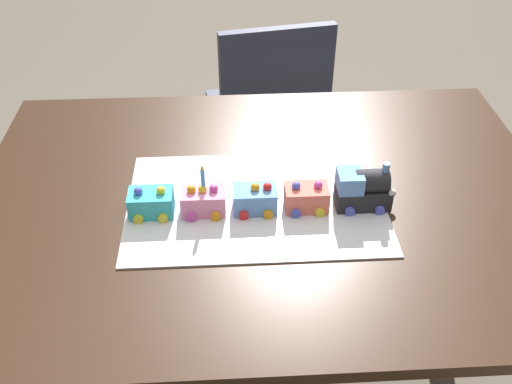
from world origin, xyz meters
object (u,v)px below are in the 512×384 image
at_px(birthday_candle, 203,176).
at_px(cake_locomotive, 363,189).
at_px(chair, 268,114).
at_px(cake_car_hopper_sky_blue, 255,199).
at_px(dining_table, 265,228).
at_px(cake_car_flatbed_bubblegum, 203,200).
at_px(cake_car_tanker_turquoise, 151,203).
at_px(cake_car_gondola_coral, 306,197).

bearing_deg(birthday_candle, cake_locomotive, -180.00).
xyz_separation_m(chair, cake_locomotive, (-0.15, 0.89, 0.32)).
distance_m(chair, cake_car_hopper_sky_blue, 0.94).
height_order(dining_table, cake_locomotive, cake_locomotive).
height_order(dining_table, cake_car_flatbed_bubblegum, cake_car_flatbed_bubblegum).
distance_m(cake_car_flatbed_bubblegum, cake_car_tanker_turquoise, 0.12).
distance_m(cake_car_tanker_turquoise, birthday_candle, 0.14).
height_order(cake_locomotive, cake_car_tanker_turquoise, cake_locomotive).
distance_m(cake_car_gondola_coral, birthday_candle, 0.24).
relative_size(cake_car_gondola_coral, cake_car_hopper_sky_blue, 1.00).
distance_m(chair, cake_car_flatbed_bubblegum, 0.96).
distance_m(dining_table, cake_car_tanker_turquoise, 0.30).
bearing_deg(cake_car_tanker_turquoise, chair, -110.64).
bearing_deg(dining_table, birthday_candle, 20.72).
distance_m(cake_locomotive, birthday_candle, 0.37).
distance_m(dining_table, cake_car_hopper_sky_blue, 0.15).
xyz_separation_m(cake_locomotive, birthday_candle, (0.36, 0.00, 0.05)).
bearing_deg(cake_locomotive, cake_car_tanker_turquoise, 0.00).
xyz_separation_m(cake_car_tanker_turquoise, birthday_candle, (-0.12, -0.00, 0.07)).
bearing_deg(birthday_candle, chair, -103.55).
height_order(cake_locomotive, cake_car_flatbed_bubblegum, cake_locomotive).
height_order(cake_car_hopper_sky_blue, birthday_candle, birthday_candle).
distance_m(cake_locomotive, cake_car_flatbed_bubblegum, 0.37).
distance_m(cake_car_hopper_sky_blue, cake_car_flatbed_bubblegum, 0.12).
xyz_separation_m(chair, cake_car_tanker_turquoise, (0.33, 0.89, 0.30)).
bearing_deg(cake_car_hopper_sky_blue, cake_locomotive, -180.00).
height_order(cake_car_flatbed_bubblegum, birthday_candle, birthday_candle).
height_order(cake_car_gondola_coral, cake_car_flatbed_bubblegum, same).
distance_m(cake_car_gondola_coral, cake_car_tanker_turquoise, 0.35).
relative_size(cake_locomotive, birthday_candle, 2.48).
xyz_separation_m(chair, cake_car_hopper_sky_blue, (0.10, 0.89, 0.30)).
xyz_separation_m(dining_table, cake_locomotive, (-0.22, 0.05, 0.16)).
distance_m(cake_car_flatbed_bubblegum, birthday_candle, 0.07).
distance_m(dining_table, cake_car_gondola_coral, 0.17).
bearing_deg(birthday_candle, dining_table, -159.28).
relative_size(chair, birthday_candle, 15.23).
height_order(chair, birthday_candle, birthday_candle).
relative_size(chair, cake_car_hopper_sky_blue, 8.60).
bearing_deg(birthday_candle, cake_car_gondola_coral, 180.00).
relative_size(cake_car_flatbed_bubblegum, birthday_candle, 1.77).
bearing_deg(cake_car_hopper_sky_blue, birthday_candle, -0.00).
bearing_deg(cake_car_gondola_coral, dining_table, -31.05).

